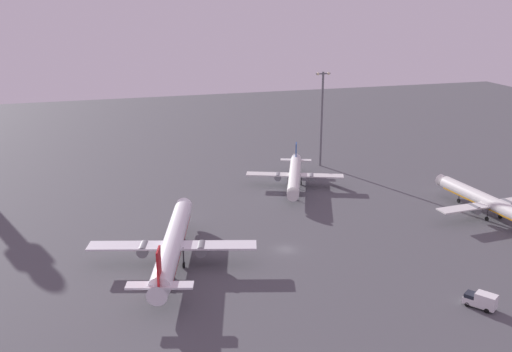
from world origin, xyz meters
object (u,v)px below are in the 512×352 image
at_px(airplane_mid_apron, 295,175).
at_px(catering_truck, 481,300).
at_px(airplane_taxiway_distant, 490,203).
at_px(airplane_near_gate, 173,244).
at_px(apron_light_central, 322,114).

relative_size(airplane_mid_apron, catering_truck, 5.90).
distance_m(airplane_taxiway_distant, airplane_mid_apron, 53.69).
distance_m(airplane_mid_apron, catering_truck, 75.07).
bearing_deg(airplane_taxiway_distant, airplane_mid_apron, 132.82).
bearing_deg(airplane_taxiway_distant, airplane_near_gate, 178.90).
height_order(airplane_near_gate, apron_light_central, apron_light_central).
bearing_deg(airplane_mid_apron, airplane_taxiway_distant, 158.05).
bearing_deg(catering_truck, apron_light_central, 51.22).
relative_size(airplane_near_gate, catering_truck, 7.44).
height_order(airplane_taxiway_distant, catering_truck, airplane_taxiway_distant).
relative_size(airplane_taxiway_distant, airplane_mid_apron, 1.12).
distance_m(airplane_mid_apron, apron_light_central, 27.64).
bearing_deg(airplane_near_gate, airplane_taxiway_distant, 18.25).
distance_m(catering_truck, apron_light_central, 94.33).
bearing_deg(catering_truck, airplane_near_gate, 111.69).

